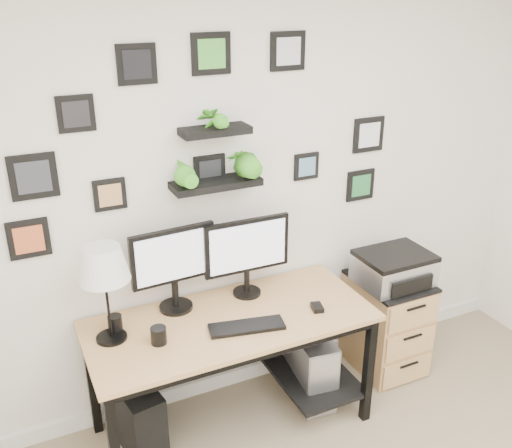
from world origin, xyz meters
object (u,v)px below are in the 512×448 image
file_cabinet (386,323)px  mug (159,335)px  monitor_right (247,251)px  pc_tower_grey (309,364)px  monitor_left (174,263)px  desk (235,332)px  pc_tower_black (137,416)px  table_lamp (103,266)px  printer (394,268)px

file_cabinet → mug: bearing=-174.7°
monitor_right → mug: monitor_right is taller
pc_tower_grey → monitor_left: bearing=166.7°
mug → file_cabinet: (1.61, 0.15, -0.46)m
monitor_right → file_cabinet: 1.22m
monitor_right → pc_tower_grey: monitor_right is taller
monitor_left → monitor_right: 0.44m
desk → monitor_right: size_ratio=3.07×
monitor_right → pc_tower_black: monitor_right is taller
desk → monitor_left: (-0.28, 0.19, 0.42)m
table_lamp → file_cabinet: (1.83, 0.00, -0.84)m
mug → printer: size_ratio=0.20×
pc_tower_black → pc_tower_grey: pc_tower_grey is taller
desk → printer: (1.14, 0.03, 0.15)m
monitor_right → file_cabinet: size_ratio=0.78×
pc_tower_grey → file_cabinet: file_cabinet is taller
mug → printer: (1.60, 0.12, -0.02)m
desk → table_lamp: 0.88m
table_lamp → mug: 0.46m
pc_tower_grey → file_cabinet: size_ratio=0.74×
monitor_left → table_lamp: bearing=-161.0°
monitor_left → printer: size_ratio=1.10×
table_lamp → file_cabinet: size_ratio=0.80×
printer → mug: bearing=-175.8°
monitor_right → file_cabinet: monitor_right is taller
mug → pc_tower_black: bearing=135.2°
monitor_right → table_lamp: table_lamp is taller
table_lamp → file_cabinet: bearing=0.1°
monitor_right → file_cabinet: (0.99, -0.11, -0.70)m
mug → pc_tower_grey: mug is taller
monitor_left → monitor_right: (0.44, -0.02, -0.00)m
pc_tower_black → printer: (1.73, -0.01, 0.56)m
desk → table_lamp: (-0.68, 0.05, 0.55)m
monitor_left → file_cabinet: (1.43, -0.13, -0.71)m
table_lamp → mug: (0.21, -0.15, -0.38)m
monitor_left → monitor_right: bearing=-3.0°
desk → table_lamp: size_ratio=3.00×
pc_tower_grey → printer: bearing=1.9°
mug → file_cabinet: 1.68m
desk → monitor_right: (0.16, 0.17, 0.41)m
table_lamp → monitor_right: bearing=7.9°
monitor_right → printer: 1.02m
pc_tower_grey → printer: (0.62, 0.02, 0.54)m
desk → monitor_left: size_ratio=3.21×
monitor_left → mug: 0.42m
file_cabinet → printer: (-0.01, -0.03, 0.44)m
monitor_left → printer: monitor_left is taller
table_lamp → pc_tower_black: table_lamp is taller
pc_tower_black → printer: printer is taller
monitor_right → printer: bearing=-8.4°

